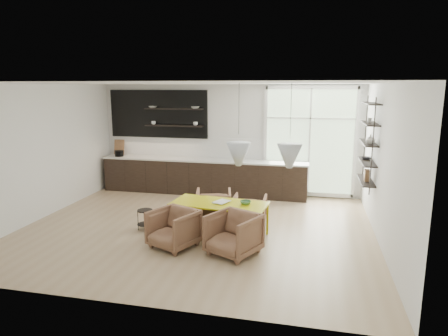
{
  "coord_description": "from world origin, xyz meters",
  "views": [
    {
      "loc": [
        2.24,
        -7.42,
        2.84
      ],
      "look_at": [
        0.43,
        0.6,
        1.16
      ],
      "focal_mm": 32.0,
      "sensor_mm": 36.0,
      "label": 1
    }
  ],
  "objects_px": {
    "dining_table": "(219,205)",
    "wire_stool": "(145,217)",
    "armchair_front_left": "(173,229)",
    "armchair_back_left": "(214,206)",
    "armchair_back_right": "(249,210)",
    "armchair_front_right": "(233,234)"
  },
  "relations": [
    {
      "from": "dining_table",
      "to": "wire_stool",
      "type": "xyz_separation_m",
      "value": [
        -1.54,
        0.0,
        -0.35
      ]
    },
    {
      "from": "armchair_front_left",
      "to": "wire_stool",
      "type": "height_order",
      "value": "armchair_front_left"
    },
    {
      "from": "wire_stool",
      "to": "dining_table",
      "type": "bearing_deg",
      "value": -0.11
    },
    {
      "from": "armchair_back_left",
      "to": "armchair_back_right",
      "type": "bearing_deg",
      "value": 162.82
    },
    {
      "from": "armchair_back_left",
      "to": "armchair_front_right",
      "type": "xyz_separation_m",
      "value": [
        0.75,
        -1.59,
        0.02
      ]
    },
    {
      "from": "armchair_front_left",
      "to": "wire_stool",
      "type": "bearing_deg",
      "value": 164.05
    },
    {
      "from": "armchair_back_left",
      "to": "armchair_front_right",
      "type": "relative_size",
      "value": 0.95
    },
    {
      "from": "armchair_back_left",
      "to": "wire_stool",
      "type": "bearing_deg",
      "value": 20.1
    },
    {
      "from": "armchair_front_right",
      "to": "wire_stool",
      "type": "height_order",
      "value": "armchair_front_right"
    },
    {
      "from": "armchair_back_right",
      "to": "wire_stool",
      "type": "relative_size",
      "value": 1.68
    },
    {
      "from": "armchair_back_left",
      "to": "dining_table",
      "type": "bearing_deg",
      "value": 98.67
    },
    {
      "from": "dining_table",
      "to": "wire_stool",
      "type": "distance_m",
      "value": 1.58
    },
    {
      "from": "wire_stool",
      "to": "armchair_front_right",
      "type": "bearing_deg",
      "value": -21.92
    },
    {
      "from": "armchair_back_left",
      "to": "armchair_front_left",
      "type": "relative_size",
      "value": 0.99
    },
    {
      "from": "armchair_front_right",
      "to": "armchair_back_left",
      "type": "bearing_deg",
      "value": 140.84
    },
    {
      "from": "dining_table",
      "to": "armchair_front_right",
      "type": "relative_size",
      "value": 2.37
    },
    {
      "from": "armchair_front_right",
      "to": "wire_stool",
      "type": "relative_size",
      "value": 1.93
    },
    {
      "from": "dining_table",
      "to": "armchair_front_right",
      "type": "distance_m",
      "value": 0.94
    },
    {
      "from": "armchair_front_right",
      "to": "wire_stool",
      "type": "xyz_separation_m",
      "value": [
        -1.97,
        0.79,
        -0.1
      ]
    },
    {
      "from": "armchair_back_right",
      "to": "armchair_front_left",
      "type": "relative_size",
      "value": 0.91
    },
    {
      "from": "wire_stool",
      "to": "armchair_back_right",
      "type": "bearing_deg",
      "value": 20.14
    },
    {
      "from": "armchair_back_left",
      "to": "armchair_front_left",
      "type": "xyz_separation_m",
      "value": [
        -0.36,
        -1.51,
        0.0
      ]
    }
  ]
}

